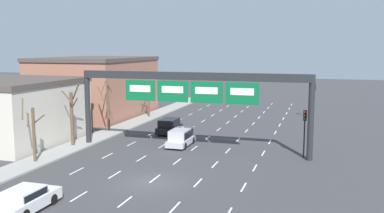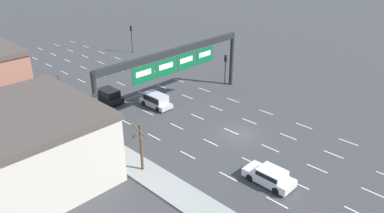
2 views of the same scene
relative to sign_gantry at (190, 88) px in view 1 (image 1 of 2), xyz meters
name	(u,v)px [view 1 (image 1 of 2)]	position (x,y,z in m)	size (l,w,h in m)	color
ground_plane	(150,183)	(0.00, -9.72, -5.95)	(220.00, 220.00, 0.00)	#3D3D3F
sidewalk_left	(18,169)	(-11.30, -9.72, -5.87)	(2.80, 110.00, 0.15)	#999993
lane_dashes	(201,143)	(0.00, 3.78, -5.94)	(13.32, 67.00, 0.01)	white
sign_gantry	(190,88)	(0.00, 0.00, 0.00)	(21.91, 0.70, 7.36)	#232628
building_near	(3,110)	(-19.58, -1.54, -2.74)	(13.23, 12.79, 6.41)	beige
building_far	(96,86)	(-19.16, 16.63, -1.82)	(12.36, 17.07, 8.23)	#9E6651
car_white	(26,199)	(-4.90, -16.84, -5.19)	(1.95, 4.35, 1.42)	silver
suv_black	(169,126)	(-4.71, 7.15, -5.02)	(1.92, 3.90, 1.68)	black
suv_silver	(181,137)	(-1.54, 1.85, -5.01)	(1.82, 4.33, 1.68)	#B7B7BC
traffic_light_near_gantry	(314,94)	(10.50, 22.25, -2.54)	(0.30, 0.35, 4.78)	black
traffic_light_mid_block	(305,124)	(10.19, 0.65, -2.92)	(0.30, 0.35, 4.22)	black
tree_bare_closest	(108,105)	(-11.75, 6.07, -2.81)	(1.83, 1.92, 5.76)	brown
tree_bare_second	(72,115)	(-11.58, -1.41, -2.87)	(1.55, 1.57, 6.03)	brown
tree_bare_third	(148,98)	(-11.30, 16.87, -3.26)	(2.19, 2.19, 4.53)	brown
tree_bare_furthest	(33,131)	(-11.30, -7.65, -3.24)	(1.80, 1.85, 5.30)	brown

